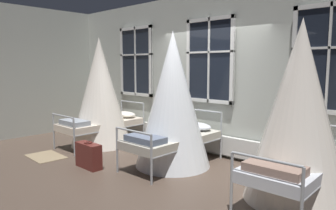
% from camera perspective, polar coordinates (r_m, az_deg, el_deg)
% --- Properties ---
extents(ground, '(16.23, 16.23, 0.00)m').
position_cam_1_polar(ground, '(5.75, 0.16, -11.04)').
color(ground, '#4C3D33').
extents(back_wall_with_windows, '(8.74, 0.10, 3.25)m').
position_cam_1_polar(back_wall_with_windows, '(6.46, 7.97, 5.58)').
color(back_wall_with_windows, '#B2B7AD').
rests_on(back_wall_with_windows, ground).
extents(window_bank, '(5.54, 0.10, 2.66)m').
position_cam_1_polar(window_bank, '(6.40, 7.26, 0.58)').
color(window_bank, black).
rests_on(window_bank, ground).
extents(cot_first, '(1.35, 1.90, 2.41)m').
position_cam_1_polar(cot_first, '(7.27, -12.09, 1.99)').
color(cot_first, '#9EA3A8').
rests_on(cot_first, ground).
extents(cot_second, '(1.35, 1.90, 2.39)m').
position_cam_1_polar(cot_second, '(5.61, 0.87, 0.54)').
color(cot_second, '#9EA3A8').
rests_on(cot_second, ground).
extents(cot_third, '(1.35, 1.91, 2.39)m').
position_cam_1_polar(cot_third, '(4.45, 22.41, -1.68)').
color(cot_third, '#9EA3A8').
rests_on(cot_third, ground).
extents(rug_first, '(0.83, 0.60, 0.01)m').
position_cam_1_polar(rug_first, '(6.79, -21.13, -8.63)').
color(rug_first, '#8E7A5B').
rests_on(rug_first, ground).
extents(suitcase_dark, '(0.56, 0.22, 0.47)m').
position_cam_1_polar(suitcase_dark, '(5.81, -14.11, -8.79)').
color(suitcase_dark, '#5B231E').
rests_on(suitcase_dark, ground).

